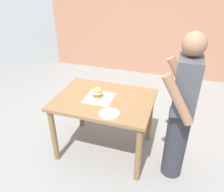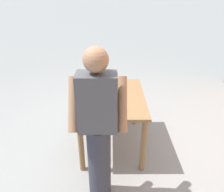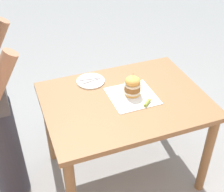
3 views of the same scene
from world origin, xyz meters
TOP-DOWN VIEW (x-y plane):
  - ground_plane at (0.00, 0.00)m, footprint 80.00×80.00m
  - patio_table at (0.00, 0.00)m, footprint 0.88×1.18m
  - serving_paper at (0.01, -0.06)m, footprint 0.33×0.33m
  - sandwich at (0.03, -0.07)m, footprint 0.12×0.12m
  - pickle_spear at (-0.12, -0.12)m, footprint 0.07×0.08m
  - side_plate_with_forks at (0.30, 0.17)m, footprint 0.22×0.22m
  - diner_across_table at (0.14, 0.89)m, footprint 0.55×0.35m

SIDE VIEW (x-z plane):
  - ground_plane at x=0.00m, z-range 0.00..0.00m
  - patio_table at x=0.00m, z-range 0.27..1.06m
  - serving_paper at x=0.01m, z-range 0.79..0.80m
  - side_plate_with_forks at x=0.30m, z-range 0.79..0.81m
  - pickle_spear at x=-0.12m, z-range 0.80..0.82m
  - sandwich at x=0.03m, z-range 0.78..0.96m
  - diner_across_table at x=0.14m, z-range 0.04..1.73m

